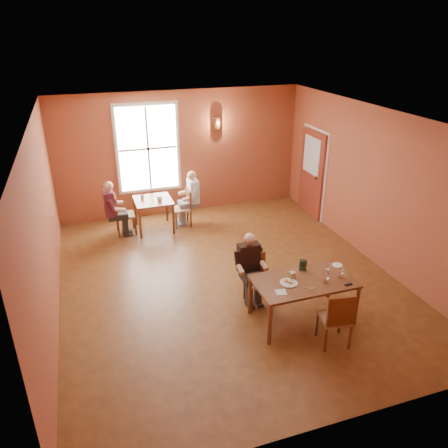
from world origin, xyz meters
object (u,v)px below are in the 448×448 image
object	(u,v)px
chair_diner_maroon	(125,214)
chair_diner_main	(258,281)
diner_maroon	(123,208)
main_table	(302,300)
second_table	(154,214)
diner_white	(182,201)
diner_main	(259,274)
chair_empty	(335,317)
chair_diner_white	(181,208)

from	to	relation	value
chair_diner_maroon	chair_diner_main	bearing A→B (deg)	27.03
chair_diner_main	diner_maroon	bearing A→B (deg)	-62.58
main_table	second_table	world-z (taller)	second_table
diner_white	diner_main	bearing A→B (deg)	-172.65
chair_empty	chair_diner_white	distance (m)	4.95
chair_diner_maroon	chair_empty	bearing A→B (deg)	27.10
chair_diner_white	diner_white	size ratio (longest dim) A/B	0.71
diner_white	main_table	bearing A→B (deg)	-167.03
chair_empty	chair_diner_maroon	distance (m)	5.40
main_table	diner_white	bearing A→B (deg)	102.97
chair_diner_main	diner_main	distance (m)	0.16
main_table	chair_diner_white	bearing A→B (deg)	103.36
second_table	diner_maroon	xyz separation A→B (m)	(-0.68, 0.00, 0.26)
chair_diner_main	diner_main	size ratio (longest dim) A/B	0.74
diner_white	second_table	bearing A→B (deg)	90.00
diner_main	chair_diner_white	size ratio (longest dim) A/B	1.34
main_table	chair_empty	world-z (taller)	chair_empty
second_table	chair_diner_maroon	size ratio (longest dim) A/B	0.90
chair_diner_white	diner_white	distance (m)	0.18
diner_main	chair_diner_white	xyz separation A→B (m)	(-0.49, 3.53, -0.15)
main_table	diner_maroon	world-z (taller)	diner_maroon
second_table	main_table	bearing A→B (deg)	-68.49
chair_empty	chair_diner_maroon	size ratio (longest dim) A/B	1.00
second_table	diner_white	world-z (taller)	diner_white
chair_empty	diner_maroon	world-z (taller)	diner_maroon
second_table	chair_diner_white	xyz separation A→B (m)	(0.65, 0.00, 0.08)
main_table	chair_diner_main	world-z (taller)	chair_diner_main
main_table	chair_diner_maroon	world-z (taller)	chair_diner_maroon
second_table	diner_maroon	distance (m)	0.73
second_table	chair_diner_maroon	xyz separation A→B (m)	(-0.65, 0.00, 0.10)
chair_empty	diner_white	distance (m)	4.94
diner_white	chair_diner_maroon	xyz separation A→B (m)	(-1.33, 0.00, -0.16)
chair_diner_main	chair_empty	bearing A→B (deg)	117.29
main_table	chair_diner_main	size ratio (longest dim) A/B	1.78
main_table	diner_main	world-z (taller)	diner_main
chair_diner_main	chair_diner_maroon	size ratio (longest dim) A/B	0.94
chair_diner_main	main_table	bearing A→B (deg)	127.57
diner_white	diner_maroon	bearing A→B (deg)	90.00
diner_main	second_table	xyz separation A→B (m)	(-1.14, 3.53, -0.23)
chair_empty	chair_diner_white	world-z (taller)	chair_empty
chair_diner_main	second_table	bearing A→B (deg)	-72.02
main_table	diner_main	distance (m)	0.83
chair_diner_main	chair_diner_white	xyz separation A→B (m)	(-0.49, 3.50, 0.01)
diner_main	diner_white	size ratio (longest dim) A/B	0.95
diner_white	diner_maroon	xyz separation A→B (m)	(-1.36, 0.00, 0.01)
main_table	second_table	distance (m)	4.46
chair_diner_main	diner_white	xyz separation A→B (m)	(-0.46, 3.50, 0.19)
main_table	diner_main	xyz separation A→B (m)	(-0.50, 0.62, 0.23)
main_table	chair_diner_maroon	xyz separation A→B (m)	(-2.29, 4.15, 0.10)
chair_diner_maroon	diner_maroon	distance (m)	0.17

